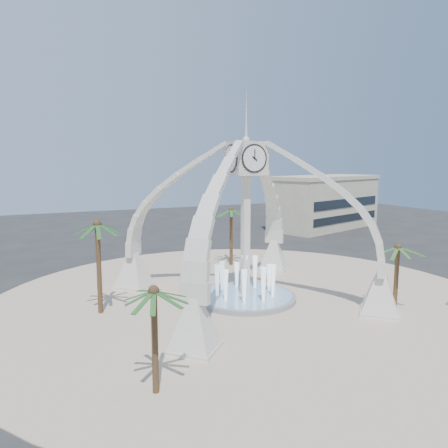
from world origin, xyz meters
name	(u,v)px	position (x,y,z in m)	size (l,w,h in m)	color
ground	(245,300)	(0.00, 0.00, 0.00)	(140.00, 140.00, 0.00)	#282828
plaza	(245,299)	(0.00, 0.00, 0.03)	(40.00, 40.00, 0.06)	#C2AF90
clock_tower	(246,218)	(0.00, 0.00, 6.49)	(17.94, 17.94, 16.30)	silver
fountain	(245,296)	(0.00, 0.00, 0.29)	(8.00, 8.00, 3.62)	gray
building_ne	(325,202)	(30.00, 28.00, 4.31)	(21.87, 14.17, 8.60)	beige
palm_east	(398,248)	(8.48, -7.14, 4.73)	(4.26, 4.26, 5.43)	brown
palm_west	(97,225)	(-10.84, 1.74, 6.39)	(4.61, 4.61, 7.21)	brown
palm_north	(231,210)	(4.23, 10.96, 5.84)	(3.71, 3.71, 6.64)	brown
palm_south	(154,293)	(-10.45, -10.61, 4.90)	(4.20, 4.20, 5.60)	brown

